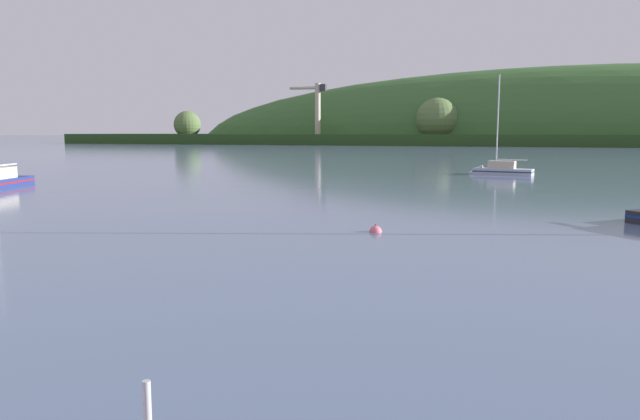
% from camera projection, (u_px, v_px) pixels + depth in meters
% --- Properties ---
extents(far_shoreline_hill, '(405.29, 81.86, 58.72)m').
position_uv_depth(far_shoreline_hill, '(592.00, 145.00, 220.26)').
color(far_shoreline_hill, '#27431B').
rests_on(far_shoreline_hill, ground).
extents(dockside_crane, '(13.99, 5.28, 22.91)m').
position_uv_depth(dockside_crane, '(317.00, 115.00, 223.52)').
color(dockside_crane, '#4C4C51').
rests_on(dockside_crane, ground).
extents(sailboat_near_mooring, '(7.53, 3.12, 12.19)m').
position_uv_depth(sailboat_near_mooring, '(496.00, 172.00, 68.16)').
color(sailboat_near_mooring, '#ADB2BC').
rests_on(sailboat_near_mooring, ground).
extents(mooring_buoy_foreground, '(0.63, 0.63, 0.71)m').
position_uv_depth(mooring_buoy_foreground, '(376.00, 232.00, 29.10)').
color(mooring_buoy_foreground, '#E06675').
rests_on(mooring_buoy_foreground, ground).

